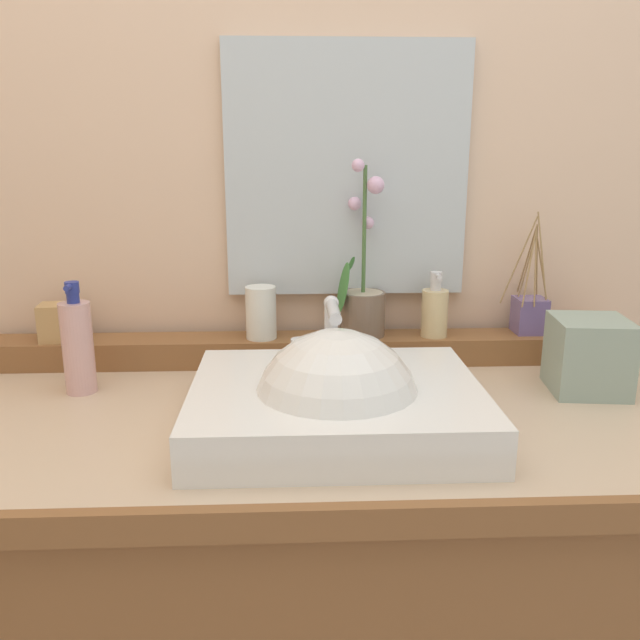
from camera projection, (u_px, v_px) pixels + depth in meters
wall_back at (304, 144)px, 1.41m from camera, size 3.06×0.20×2.66m
vanity_cabinet at (311, 629)px, 1.23m from camera, size 1.38×0.64×0.89m
back_ledge at (307, 349)px, 1.36m from camera, size 1.30×0.09×0.06m
sink_basin at (336, 409)px, 1.02m from camera, size 0.46×0.38×0.28m
potted_plant at (362, 298)px, 1.34m from camera, size 0.11×0.12×0.36m
soap_dispenser at (435, 311)px, 1.34m from camera, size 0.05×0.06×0.14m
tumbler_cup at (261, 313)px, 1.32m from camera, size 0.06×0.06×0.11m
reed_diffuser at (529, 313)px, 1.37m from camera, size 0.10×0.10×0.25m
trinket_box at (60, 322)px, 1.31m from camera, size 0.08×0.07×0.08m
lotion_bottle at (78, 345)px, 1.17m from camera, size 0.06×0.06×0.21m
tissue_box at (588, 355)px, 1.18m from camera, size 0.14×0.14×0.14m
mirror at (347, 171)px, 1.32m from camera, size 0.49×0.02×0.50m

